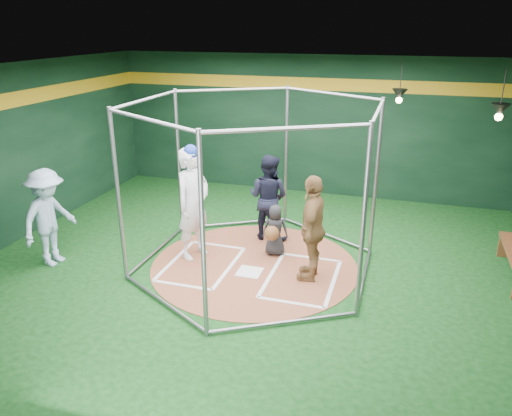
% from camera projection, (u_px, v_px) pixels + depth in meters
% --- Properties ---
extents(room_shell, '(10.10, 9.10, 3.53)m').
position_uv_depth(room_shell, '(254.00, 174.00, 8.62)').
color(room_shell, '#0B330E').
rests_on(room_shell, ground).
extents(clay_disc, '(3.80, 3.80, 0.01)m').
position_uv_depth(clay_disc, '(254.00, 265.00, 9.22)').
color(clay_disc, '#965136').
rests_on(clay_disc, ground).
extents(home_plate, '(0.43, 0.43, 0.01)m').
position_uv_depth(home_plate, '(249.00, 272.00, 8.95)').
color(home_plate, white).
rests_on(home_plate, clay_disc).
extents(batter_box_left, '(1.17, 1.77, 0.01)m').
position_uv_depth(batter_box_left, '(202.00, 264.00, 9.26)').
color(batter_box_left, white).
rests_on(batter_box_left, clay_disc).
extents(batter_box_right, '(1.17, 1.77, 0.01)m').
position_uv_depth(batter_box_right, '(302.00, 278.00, 8.73)').
color(batter_box_right, white).
rests_on(batter_box_right, clay_disc).
extents(batting_cage, '(4.05, 4.67, 3.00)m').
position_uv_depth(batting_cage, '(254.00, 188.00, 8.70)').
color(batting_cage, gray).
rests_on(batting_cage, ground).
extents(pendant_lamp_near, '(0.34, 0.34, 0.90)m').
position_uv_depth(pendant_lamp_near, '(399.00, 94.00, 10.88)').
color(pendant_lamp_near, black).
rests_on(pendant_lamp_near, room_shell).
extents(pendant_lamp_far, '(0.34, 0.34, 0.90)m').
position_uv_depth(pendant_lamp_far, '(500.00, 110.00, 8.95)').
color(pendant_lamp_far, black).
rests_on(pendant_lamp_far, room_shell).
extents(batter_figure, '(0.73, 0.89, 2.17)m').
position_uv_depth(batter_figure, '(193.00, 203.00, 9.23)').
color(batter_figure, silver).
rests_on(batter_figure, clay_disc).
extents(visitor_leopard, '(0.49, 1.11, 1.86)m').
position_uv_depth(visitor_leopard, '(313.00, 228.00, 8.47)').
color(visitor_leopard, '#B5854D').
rests_on(visitor_leopard, clay_disc).
extents(catcher_figure, '(0.55, 0.60, 1.00)m').
position_uv_depth(catcher_figure, '(275.00, 230.00, 9.45)').
color(catcher_figure, black).
rests_on(catcher_figure, clay_disc).
extents(umpire, '(0.98, 0.84, 1.77)m').
position_uv_depth(umpire, '(268.00, 197.00, 10.08)').
color(umpire, black).
rests_on(umpire, clay_disc).
extents(bystander_blue, '(0.79, 1.24, 1.82)m').
position_uv_depth(bystander_blue, '(49.00, 218.00, 9.01)').
color(bystander_blue, '#A1BAD6').
rests_on(bystander_blue, ground).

